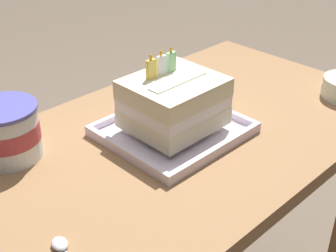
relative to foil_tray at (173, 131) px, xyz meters
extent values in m
cube|color=olive|center=(-0.04, -0.01, -0.02)|extent=(1.21, 0.62, 0.04)
cube|color=olive|center=(0.50, 0.24, -0.40)|extent=(0.06, 0.06, 0.72)
cube|color=silver|center=(0.00, 0.00, 0.00)|extent=(0.29, 0.27, 0.01)
cube|color=silver|center=(0.00, -0.13, 0.01)|extent=(0.29, 0.01, 0.02)
cube|color=silver|center=(0.00, 0.13, 0.01)|extent=(0.29, 0.01, 0.02)
cube|color=silver|center=(-0.14, 0.00, 0.01)|extent=(0.01, 0.25, 0.02)
cube|color=silver|center=(0.14, 0.00, 0.01)|extent=(0.01, 0.25, 0.02)
cube|color=beige|center=(0.00, 0.00, 0.04)|extent=(0.20, 0.17, 0.04)
cube|color=white|center=(0.00, 0.00, 0.07)|extent=(0.19, 0.17, 0.03)
cube|color=beige|center=(0.00, 0.00, 0.11)|extent=(0.20, 0.17, 0.04)
cube|color=silver|center=(0.00, -0.01, 0.13)|extent=(0.15, 0.03, 0.00)
cube|color=#EFC64C|center=(-0.03, 0.04, 0.15)|extent=(0.02, 0.01, 0.04)
ellipsoid|color=yellow|center=(-0.03, 0.04, 0.18)|extent=(0.01, 0.01, 0.01)
cube|color=white|center=(0.00, 0.04, 0.15)|extent=(0.02, 0.01, 0.04)
ellipsoid|color=yellow|center=(0.00, 0.04, 0.18)|extent=(0.01, 0.01, 0.01)
cube|color=#99DB9E|center=(0.03, 0.04, 0.15)|extent=(0.02, 0.01, 0.04)
ellipsoid|color=yellow|center=(0.03, 0.04, 0.18)|extent=(0.01, 0.01, 0.01)
cylinder|color=white|center=(-0.31, 0.18, 0.05)|extent=(0.14, 0.14, 0.11)
cylinder|color=#B23D47|center=(-0.31, 0.18, 0.05)|extent=(0.14, 0.14, 0.04)
cylinder|color=#5354AC|center=(-0.31, 0.18, 0.11)|extent=(0.14, 0.14, 0.01)
ellipsoid|color=silver|center=(-0.38, -0.12, 0.00)|extent=(0.03, 0.04, 0.01)
camera|label=1|loc=(-0.65, -0.64, 0.55)|focal=50.13mm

